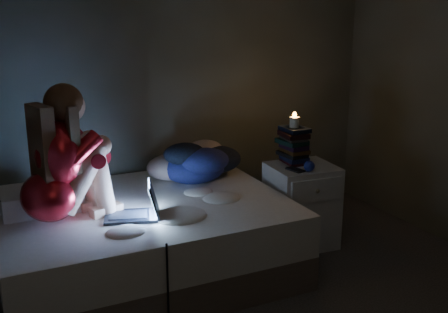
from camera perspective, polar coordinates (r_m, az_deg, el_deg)
wall_back at (r=4.44m, az=-5.74°, el=9.02°), size 3.60×0.02×2.60m
bed at (r=3.80m, az=-8.29°, el=-8.49°), size 1.88×1.41×0.52m
pillow at (r=3.74m, az=-18.49°, el=-4.19°), size 0.49×0.35×0.14m
woman at (r=3.36m, az=-17.96°, el=-0.02°), size 0.60×0.47×0.84m
laptop at (r=3.43m, az=-9.70°, el=-4.47°), size 0.39×0.32×0.24m
clothes_pile at (r=4.12m, az=-3.15°, el=-0.36°), size 0.55×0.45×0.31m
nightstand at (r=4.24m, az=8.01°, el=-5.05°), size 0.51×0.46×0.63m
book_stack at (r=4.16m, az=7.23°, el=1.02°), size 0.19×0.25×0.26m
candle at (r=4.12m, az=7.31°, el=3.32°), size 0.07×0.07×0.08m
phone at (r=4.01m, az=7.57°, el=-1.39°), size 0.11×0.15×0.01m
blue_orb at (r=4.00m, az=9.01°, el=-0.98°), size 0.08×0.08×0.08m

